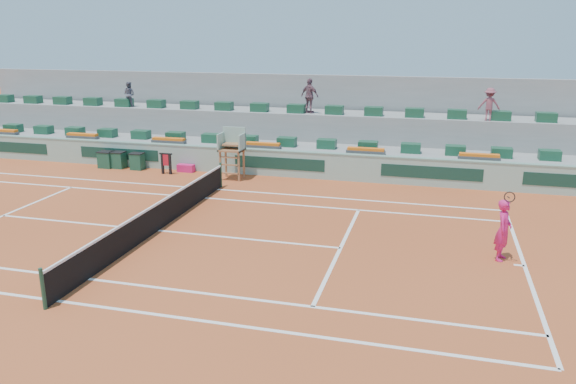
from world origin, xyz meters
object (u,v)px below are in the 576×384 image
at_px(player_bag, 186,168).
at_px(drink_cooler_a, 137,161).
at_px(tennis_player, 503,230).
at_px(umpire_chair, 232,146).

xyz_separation_m(player_bag, drink_cooler_a, (-2.55, -0.17, 0.24)).
bearing_deg(tennis_player, drink_cooler_a, 155.27).
relative_size(player_bag, umpire_chair, 0.35).
height_order(player_bag, drink_cooler_a, drink_cooler_a).
distance_m(drink_cooler_a, tennis_player, 18.16).
bearing_deg(drink_cooler_a, tennis_player, -24.73).
bearing_deg(drink_cooler_a, player_bag, 3.92).
distance_m(player_bag, tennis_player, 15.98).
distance_m(player_bag, umpire_chair, 3.09).
bearing_deg(player_bag, drink_cooler_a, -176.08).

